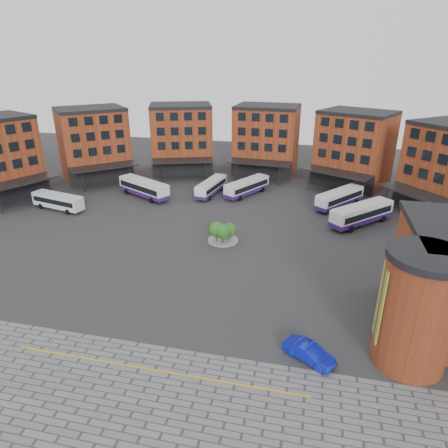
% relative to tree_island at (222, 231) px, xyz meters
% --- Properties ---
extents(ground, '(160.00, 160.00, 0.00)m').
position_rel_tree_island_xyz_m(ground, '(-2.02, -11.58, -1.66)').
color(ground, '#28282B').
rests_on(ground, ground).
extents(yellow_line, '(26.00, 0.15, 0.02)m').
position_rel_tree_island_xyz_m(yellow_line, '(-0.02, -25.58, -1.63)').
color(yellow_line, gold).
rests_on(yellow_line, paving_zone).
extents(main_building, '(94.14, 42.48, 14.60)m').
position_rel_tree_island_xyz_m(main_building, '(-6.79, 26.67, 5.57)').
color(main_building, brown).
rests_on(main_building, ground).
extents(tree_island, '(4.40, 4.40, 3.10)m').
position_rel_tree_island_xyz_m(tree_island, '(0.00, 0.00, 0.00)').
color(tree_island, gray).
rests_on(tree_island, ground).
extents(bus_a, '(10.02, 4.38, 2.76)m').
position_rel_tree_island_xyz_m(bus_a, '(-30.24, 6.26, -0.02)').
color(bus_a, silver).
rests_on(bus_a, ground).
extents(bus_b, '(11.39, 7.84, 3.25)m').
position_rel_tree_island_xyz_m(bus_b, '(-18.53, 15.57, 0.10)').
color(bus_b, white).
rests_on(bus_b, ground).
extents(bus_c, '(3.91, 10.10, 2.78)m').
position_rel_tree_island_xyz_m(bus_c, '(-6.74, 19.67, -0.16)').
color(bus_c, white).
rests_on(bus_c, ground).
extents(bus_d, '(7.32, 10.38, 2.97)m').
position_rel_tree_island_xyz_m(bus_d, '(-0.10, 20.87, -0.05)').
color(bus_d, white).
rests_on(bus_d, ground).
extents(bus_e, '(8.46, 10.06, 3.03)m').
position_rel_tree_island_xyz_m(bus_e, '(16.63, 18.17, -0.02)').
color(bus_e, white).
rests_on(bus_e, ground).
extents(bus_f, '(10.09, 10.23, 3.29)m').
position_rel_tree_island_xyz_m(bus_f, '(19.67, 10.97, 0.12)').
color(bus_f, white).
rests_on(bus_f, ground).
extents(blue_car, '(4.84, 3.76, 1.54)m').
position_rel_tree_island_xyz_m(blue_car, '(12.65, -21.36, -0.89)').
color(blue_car, '#0E1AB9').
rests_on(blue_car, ground).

